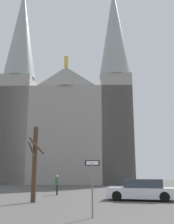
{
  "coord_description": "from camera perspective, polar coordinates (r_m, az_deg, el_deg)",
  "views": [
    {
      "loc": [
        -2.95,
        -7.28,
        1.84
      ],
      "look_at": [
        -0.71,
        19.84,
        8.01
      ],
      "focal_mm": 42.6,
      "sensor_mm": 36.0,
      "label": 1
    }
  ],
  "objects": [
    {
      "name": "cathedral",
      "position": [
        46.53,
        -4.1,
        -1.66
      ],
      "size": [
        22.62,
        15.77,
        35.38
      ],
      "color": "gray",
      "rests_on": "ground"
    },
    {
      "name": "one_way_arrow_sign",
      "position": [
        11.55,
        1.15,
        -14.64
      ],
      "size": [
        0.63,
        0.07,
        2.34
      ],
      "color": "slate",
      "rests_on": "ground"
    },
    {
      "name": "bare_tree",
      "position": [
        17.54,
        -11.19,
        -10.54
      ],
      "size": [
        1.13,
        0.79,
        4.73
      ],
      "color": "#473323",
      "rests_on": "ground"
    },
    {
      "name": "parked_car_near_white",
      "position": [
        18.94,
        11.65,
        -16.1
      ],
      "size": [
        4.78,
        3.19,
        1.39
      ],
      "color": "silver",
      "rests_on": "ground"
    },
    {
      "name": "pedestrian_walking",
      "position": [
        22.99,
        -6.43,
        -14.88
      ],
      "size": [
        0.32,
        0.32,
        1.6
      ],
      "color": "black",
      "rests_on": "ground"
    }
  ]
}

